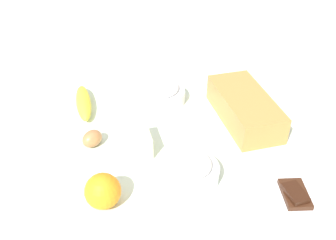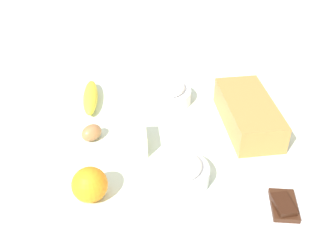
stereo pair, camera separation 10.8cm
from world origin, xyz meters
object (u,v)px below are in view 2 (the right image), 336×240
Objects in this scene: loaf_pan at (248,113)px; orange_fruit at (90,185)px; flour_bowl at (180,171)px; sugar_bowl at (167,92)px; banana at (91,97)px; egg_near_butter at (92,133)px; chocolate_plate at (283,207)px; butter_block at (134,139)px.

loaf_pan is 0.49m from orange_fruit.
orange_fruit reaches higher than loaf_pan.
sugar_bowl reaches higher than flour_bowl.
banana is at bearing -111.93° from loaf_pan.
egg_near_butter is (-0.21, -0.05, -0.02)m from orange_fruit.
sugar_bowl is 0.44m from orange_fruit.
orange_fruit is at bearing -90.85° from chocolate_plate.
egg_near_butter is 0.45× the size of chocolate_plate.
loaf_pan is 0.26m from sugar_bowl.
loaf_pan is 0.48m from banana.
egg_near_butter is at bearing -42.28° from sugar_bowl.
orange_fruit is 1.39× the size of egg_near_butter.
loaf_pan is 3.68× the size of orange_fruit.
egg_near_butter is 0.53m from chocolate_plate.
loaf_pan is 0.32m from chocolate_plate.
loaf_pan reaches higher than banana.
egg_near_butter is (0.18, 0.05, 0.00)m from banana.
butter_block is at bearing 38.81° from banana.
butter_block reaches higher than banana.
sugar_bowl is at bearing 161.49° from orange_fruit.
sugar_bowl is 0.80× the size of banana.
flour_bowl is at bearing -108.15° from chocolate_plate.
loaf_pan reaches higher than sugar_bowl.
loaf_pan is 0.30m from flour_bowl.
egg_near_butter is at bearing -119.76° from flour_bowl.
orange_fruit is at bearing 12.81° from egg_near_butter.
banana is 2.32× the size of orange_fruit.
chocolate_plate is at bearing 89.15° from orange_fruit.
banana is (0.03, -0.23, -0.01)m from sugar_bowl.
loaf_pan is 5.12× the size of egg_near_butter.
sugar_bowl is at bearing -170.42° from flour_bowl.
egg_near_butter is (0.10, -0.43, -0.02)m from loaf_pan.
orange_fruit is 0.20m from butter_block.
egg_near_butter reaches higher than chocolate_plate.
butter_block is 0.13m from egg_near_butter.
orange_fruit reaches higher than chocolate_plate.
orange_fruit is (0.07, -0.20, 0.01)m from flour_bowl.
orange_fruit reaches higher than sugar_bowl.
loaf_pan reaches higher than egg_near_butter.
banana is (-0.08, -0.47, -0.02)m from loaf_pan.
loaf_pan is at bearing 142.99° from flour_bowl.
sugar_bowl reaches higher than banana.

